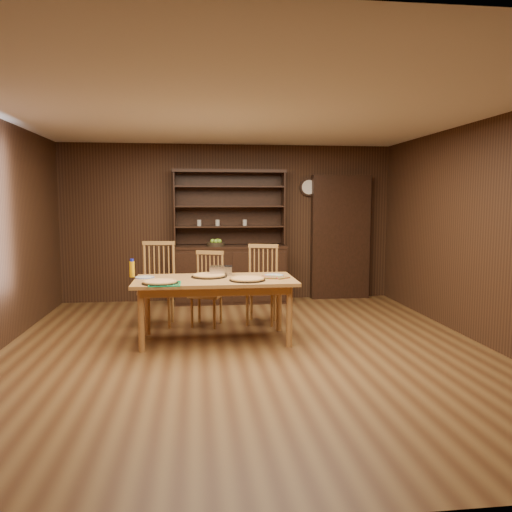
{
  "coord_description": "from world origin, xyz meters",
  "views": [
    {
      "loc": [
        -0.55,
        -5.38,
        1.66
      ],
      "look_at": [
        0.14,
        0.4,
        1.02
      ],
      "focal_mm": 35.0,
      "sensor_mm": 36.0,
      "label": 1
    }
  ],
  "objects": [
    {
      "name": "fruit_bowl",
      "position": [
        -0.24,
        2.69,
        0.98
      ],
      "size": [
        0.29,
        0.29,
        0.12
      ],
      "color": "black",
      "rests_on": "china_hutch"
    },
    {
      "name": "chair_center",
      "position": [
        -0.4,
        1.29,
        0.53
      ],
      "size": [
        0.51,
        0.5,
        0.99
      ],
      "rotation": [
        0.0,
        0.0,
        -0.35
      ],
      "color": "#A97339",
      "rests_on": "floor"
    },
    {
      "name": "floor",
      "position": [
        0.0,
        0.0,
        0.0
      ],
      "size": [
        6.0,
        6.0,
        0.0
      ],
      "primitive_type": "plane",
      "color": "brown",
      "rests_on": "ground"
    },
    {
      "name": "china_hutch",
      "position": [
        -0.0,
        2.75,
        0.6
      ],
      "size": [
        1.84,
        0.52,
        2.17
      ],
      "color": "black",
      "rests_on": "floor"
    },
    {
      "name": "foil_dish",
      "position": [
        -0.25,
        0.77,
        0.8
      ],
      "size": [
        0.29,
        0.22,
        0.11
      ],
      "primitive_type": "cube",
      "rotation": [
        0.0,
        0.0,
        -0.09
      ],
      "color": "silver",
      "rests_on": "dining_table"
    },
    {
      "name": "room_shell",
      "position": [
        0.0,
        0.0,
        1.58
      ],
      "size": [
        6.0,
        6.0,
        6.0
      ],
      "color": "white",
      "rests_on": "floor"
    },
    {
      "name": "plate_right",
      "position": [
        0.39,
        0.59,
        0.76
      ],
      "size": [
        0.24,
        0.24,
        0.02
      ],
      "color": "silver",
      "rests_on": "dining_table"
    },
    {
      "name": "doorway",
      "position": [
        1.9,
        2.9,
        1.05
      ],
      "size": [
        1.0,
        0.18,
        2.1
      ],
      "primitive_type": "cube",
      "color": "black",
      "rests_on": "floor"
    },
    {
      "name": "dining_table",
      "position": [
        -0.34,
        0.47,
        0.67
      ],
      "size": [
        1.89,
        0.94,
        0.75
      ],
      "color": "#A8713A",
      "rests_on": "floor"
    },
    {
      "name": "juice_bottle",
      "position": [
        -1.33,
        0.72,
        0.85
      ],
      "size": [
        0.06,
        0.06,
        0.22
      ],
      "color": "#EE9E0C",
      "rests_on": "dining_table"
    },
    {
      "name": "pizza_left",
      "position": [
        -0.96,
        0.19,
        0.77
      ],
      "size": [
        0.4,
        0.4,
        0.04
      ],
      "color": "black",
      "rests_on": "dining_table"
    },
    {
      "name": "pizza_center",
      "position": [
        -0.4,
        0.61,
        0.77
      ],
      "size": [
        0.43,
        0.43,
        0.04
      ],
      "color": "black",
      "rests_on": "dining_table"
    },
    {
      "name": "pizza_right",
      "position": [
        0.03,
        0.28,
        0.77
      ],
      "size": [
        0.42,
        0.42,
        0.04
      ],
      "color": "black",
      "rests_on": "dining_table"
    },
    {
      "name": "plate_left",
      "position": [
        -1.17,
        0.62,
        0.76
      ],
      "size": [
        0.23,
        0.23,
        0.02
      ],
      "color": "silver",
      "rests_on": "dining_table"
    },
    {
      "name": "wall_clock",
      "position": [
        1.35,
        2.96,
        1.9
      ],
      "size": [
        0.3,
        0.05,
        0.3
      ],
      "color": "black",
      "rests_on": "room_shell"
    },
    {
      "name": "pot_holder_b",
      "position": [
        0.31,
        0.46,
        0.76
      ],
      "size": [
        0.26,
        0.26,
        0.02
      ],
      "primitive_type": "cube",
      "rotation": [
        0.0,
        0.0,
        -0.33
      ],
      "color": "red",
      "rests_on": "dining_table"
    },
    {
      "name": "cooling_rack",
      "position": [
        -0.9,
        0.12,
        0.76
      ],
      "size": [
        0.35,
        0.35,
        0.02
      ],
      "primitive_type": null,
      "rotation": [
        0.0,
        0.0,
        0.05
      ],
      "color": "#0B9651",
      "rests_on": "dining_table"
    },
    {
      "name": "pot_holder_a",
      "position": [
        0.43,
        0.43,
        0.76
      ],
      "size": [
        0.26,
        0.26,
        0.01
      ],
      "primitive_type": "cube",
      "rotation": [
        0.0,
        0.0,
        0.67
      ],
      "color": "red",
      "rests_on": "dining_table"
    },
    {
      "name": "chair_left",
      "position": [
        -1.07,
        1.39,
        0.6
      ],
      "size": [
        0.5,
        0.48,
        1.12
      ],
      "rotation": [
        0.0,
        0.0,
        -0.09
      ],
      "color": "#A97339",
      "rests_on": "floor"
    },
    {
      "name": "chair_right",
      "position": [
        0.34,
        1.33,
        0.57
      ],
      "size": [
        0.54,
        0.53,
        1.07
      ],
      "rotation": [
        0.0,
        0.0,
        -0.28
      ],
      "color": "#A97339",
      "rests_on": "floor"
    }
  ]
}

